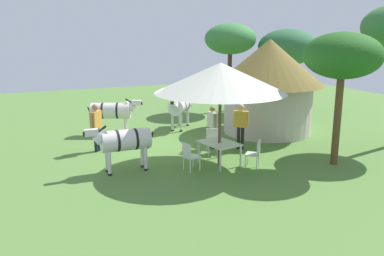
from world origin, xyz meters
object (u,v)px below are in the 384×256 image
Objects in this scene: shade_umbrella at (220,78)px; acacia_tree_behind_hut at (343,57)px; thatched_hut at (269,82)px; patio_chair_west_end at (213,140)px; zebra_by_umbrella at (124,141)px; patio_chair_near_lawn at (189,155)px; standing_watcher at (96,123)px; acacia_tree_right_background at (230,39)px; patio_chair_east_end at (255,152)px; guest_beside_umbrella at (241,122)px; zebra_toward_hut at (112,111)px; zebra_nearest_camera at (180,106)px; patio_dining_table at (219,145)px; guest_behind_table at (212,123)px; acacia_tree_far_lawn at (288,47)px.

acacia_tree_behind_hut reaches higher than shade_umbrella.
thatched_hut reaches higher than patio_chair_west_end.
zebra_by_umbrella reaches higher than patio_chair_west_end.
standing_watcher reaches higher than patio_chair_near_lawn.
thatched_hut is at bearing 133.31° from standing_watcher.
patio_chair_west_end is at bearing 105.53° from standing_watcher.
acacia_tree_right_background is 9.64m from acacia_tree_behind_hut.
zebra_by_umbrella is 0.51× the size of acacia_tree_behind_hut.
guest_beside_umbrella is (-2.04, 0.65, 0.49)m from patio_chair_east_end.
zebra_toward_hut is 0.51× the size of acacia_tree_behind_hut.
zebra_by_umbrella is (4.63, -3.71, -0.05)m from zebra_nearest_camera.
acacia_tree_behind_hut is (4.57, 6.88, 2.45)m from standing_watcher.
patio_chair_east_end is 0.53× the size of guest_beside_umbrella.
patio_dining_table is 1.61× the size of patio_chair_west_end.
acacia_tree_right_background is at bearing -37.47° from guest_behind_table.
acacia_tree_right_background is at bearing 172.55° from acacia_tree_behind_hut.
guest_beside_umbrella is 0.40× the size of acacia_tree_behind_hut.
zebra_toward_hut is (-0.12, -3.01, -0.03)m from zebra_nearest_camera.
patio_chair_near_lawn is at bearing 108.42° from zebra_nearest_camera.
standing_watcher is (-3.08, -3.40, -1.79)m from shade_umbrella.
zebra_by_umbrella is 11.17m from acacia_tree_right_background.
shade_umbrella is 4.66× the size of patio_chair_west_end.
patio_dining_table is at bearing 156.72° from guest_behind_table.
zebra_toward_hut is at bearing -156.26° from shade_umbrella.
acacia_tree_behind_hut is at bearing -5.19° from thatched_hut.
guest_beside_umbrella is 0.78× the size of zebra_toward_hut.
zebra_nearest_camera is 0.43× the size of acacia_tree_far_lawn.
patio_chair_east_end is at bearing 113.90° from guest_beside_umbrella.
patio_chair_near_lawn is 0.52× the size of standing_watcher.
zebra_nearest_camera is at bearing -77.69° from acacia_tree_far_lawn.
patio_chair_near_lawn and patio_chair_west_end have the same top height.
acacia_tree_behind_hut is (2.04, 6.50, 2.51)m from zebra_by_umbrella.
guest_behind_table is 5.03m from acacia_tree_behind_hut.
standing_watcher is at bearing -156.41° from patio_chair_near_lawn.
acacia_tree_behind_hut is (9.56, -1.25, -0.33)m from acacia_tree_right_background.
patio_chair_east_end is 4.02m from acacia_tree_behind_hut.
zebra_by_umbrella reaches higher than patio_dining_table.
patio_chair_west_end is 0.20× the size of acacia_tree_far_lawn.
patio_chair_near_lawn is 0.19× the size of acacia_tree_right_background.
shade_umbrella is 2.90× the size of patio_dining_table.
patio_dining_table is at bearing 80.99° from guest_beside_umbrella.
thatched_hut is 5.30m from acacia_tree_right_background.
patio_chair_east_end is 10.32m from acacia_tree_far_lawn.
guest_beside_umbrella is at bearing 112.85° from standing_watcher.
shade_umbrella is 2.60m from patio_chair_west_end.
thatched_hut is at bearing -175.61° from zebra_nearest_camera.
patio_chair_near_lawn is 2.69m from guest_behind_table.
acacia_tree_far_lawn is at bearing -59.87° from zebra_by_umbrella.
patio_chair_near_lawn is at bearing 116.24° from patio_chair_east_end.
shade_umbrella is 2.40× the size of standing_watcher.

